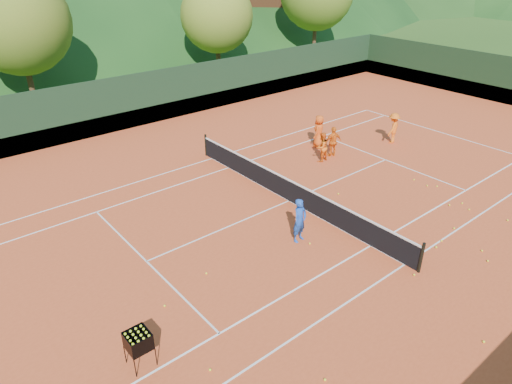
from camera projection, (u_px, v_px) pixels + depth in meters
ground at (289, 201)px, 18.53m from camera, size 400.00×400.00×0.00m
clay_court at (289, 201)px, 18.52m from camera, size 40.00×24.00×0.02m
coach at (300, 220)px, 15.64m from camera, size 0.65×0.48×1.62m
student_a at (322, 147)px, 21.66m from camera, size 0.74×0.60×1.43m
student_b at (333, 142)px, 22.16m from camera, size 0.95×0.59×1.51m
student_c at (319, 131)px, 23.27m from camera, size 0.95×0.80×1.64m
student_d at (393, 128)px, 23.71m from camera, size 1.16×0.87×1.60m
tennis_ball_0 at (469, 210)px, 17.83m from camera, size 0.07×0.07×0.07m
tennis_ball_1 at (508, 220)px, 17.13m from camera, size 0.07×0.07×0.07m
tennis_ball_2 at (414, 275)px, 14.26m from camera, size 0.07×0.07×0.07m
tennis_ball_4 at (442, 241)px, 15.92m from camera, size 0.07×0.07×0.07m
tennis_ball_5 at (454, 228)px, 16.63m from camera, size 0.07×0.07×0.07m
tennis_ball_7 at (436, 247)px, 15.58m from camera, size 0.07×0.07×0.07m
tennis_ball_8 at (338, 194)px, 18.97m from camera, size 0.07×0.07×0.07m
tennis_ball_9 at (488, 261)px, 14.90m from camera, size 0.07×0.07×0.07m
tennis_ball_10 at (427, 186)px, 19.63m from camera, size 0.07×0.07×0.07m
tennis_ball_12 at (437, 186)px, 19.57m from camera, size 0.07×0.07×0.07m
tennis_ball_13 at (210, 370)px, 11.05m from camera, size 0.07×0.07×0.07m
tennis_ball_14 at (449, 205)px, 18.14m from camera, size 0.07×0.07×0.07m
tennis_ball_16 at (325, 380)px, 10.79m from camera, size 0.07×0.07×0.07m
tennis_ball_17 at (462, 203)px, 18.27m from camera, size 0.07×0.07×0.07m
tennis_ball_18 at (310, 244)px, 15.77m from camera, size 0.07×0.07×0.07m
tennis_ball_19 at (333, 201)px, 18.40m from camera, size 0.07×0.07×0.07m
tennis_ball_20 at (206, 273)px, 14.32m from camera, size 0.07×0.07×0.07m
tennis_ball_22 at (482, 251)px, 15.40m from camera, size 0.07×0.07×0.07m
tennis_ball_23 at (484, 342)px, 11.83m from camera, size 0.07×0.07×0.07m
tennis_ball_24 at (165, 306)px, 13.02m from camera, size 0.07×0.07×0.07m
tennis_ball_25 at (351, 227)px, 16.71m from camera, size 0.07×0.07×0.07m
tennis_ball_26 at (414, 180)px, 20.13m from camera, size 0.07×0.07×0.07m
court_lines at (289, 201)px, 18.52m from camera, size 23.83×11.03×0.00m
tennis_net at (290, 190)px, 18.28m from camera, size 0.10×12.07×1.10m
perimeter_fence at (290, 173)px, 17.93m from camera, size 40.40×24.24×3.00m
ball_hopper at (138, 342)px, 10.90m from camera, size 0.57×0.57×1.00m
tree_b at (16, 21)px, 27.44m from camera, size 6.40×6.40×8.40m
tree_c at (217, 15)px, 34.92m from camera, size 5.60×5.60×7.35m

